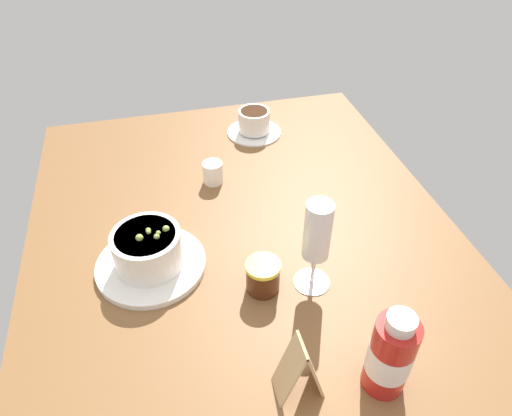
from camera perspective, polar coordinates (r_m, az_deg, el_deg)
ground_plane at (r=91.29cm, az=-1.10°, el=-4.71°), size 110.00×84.00×3.00cm
porridge_bowl at (r=84.83cm, az=-13.10°, el=-5.32°), size 19.89×19.89×8.90cm
coffee_cup at (r=120.97cm, az=-0.25°, el=10.44°), size 13.96×13.96×6.41cm
creamer_jug at (r=103.75cm, az=-5.32°, el=4.43°), size 4.95×4.98×5.55cm
wine_glass at (r=75.40cm, az=7.53°, el=-3.43°), size 6.43×6.43×17.88cm
jam_jar at (r=79.88cm, az=0.83°, el=-8.40°), size 6.09×6.09×5.99cm
sauce_bottle_red at (r=68.62cm, az=16.21°, el=-17.03°), size 6.22×6.22×15.26cm
menu_card at (r=67.11cm, az=5.42°, el=-18.98°), size 4.51×6.70×11.11cm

